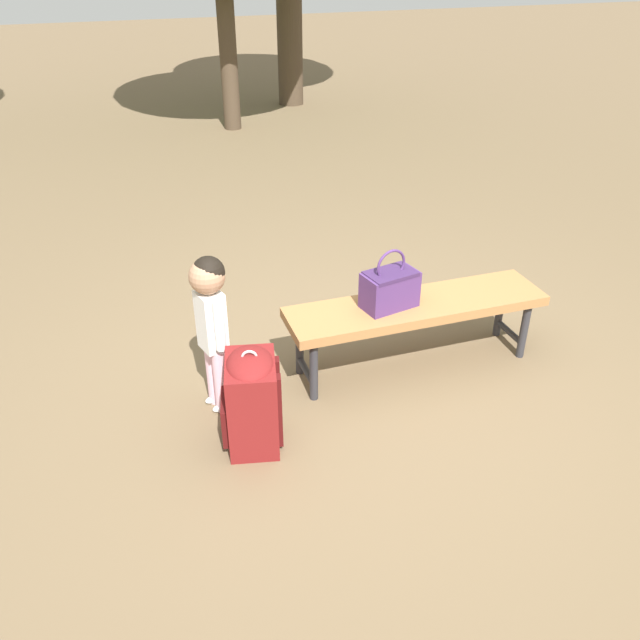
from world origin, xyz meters
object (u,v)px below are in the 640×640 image
(child_standing, at_px, (211,311))
(park_bench, at_px, (416,310))
(handbag, at_px, (390,288))
(backpack_large, at_px, (252,398))

(child_standing, bearing_deg, park_bench, -179.20)
(handbag, distance_m, backpack_large, 1.06)
(handbag, xyz_separation_m, child_standing, (1.06, 0.03, 0.05))
(park_bench, relative_size, handbag, 4.36)
(park_bench, relative_size, backpack_large, 2.74)
(handbag, distance_m, child_standing, 1.06)
(child_standing, distance_m, backpack_large, 0.51)
(park_bench, distance_m, backpack_large, 1.19)
(handbag, xyz_separation_m, backpack_large, (0.94, 0.39, -0.28))
(child_standing, xyz_separation_m, backpack_large, (-0.11, 0.37, -0.34))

